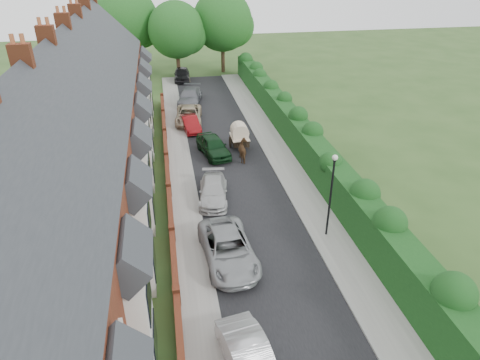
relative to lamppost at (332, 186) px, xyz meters
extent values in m
plane|color=#2D4C1E|center=(-3.40, -4.00, -3.30)|extent=(140.00, 140.00, 0.00)
cube|color=black|center=(-3.90, 7.00, -3.29)|extent=(6.00, 58.00, 0.02)
cube|color=gray|center=(0.20, 7.00, -3.24)|extent=(2.20, 58.00, 0.12)
cube|color=gray|center=(-7.75, 7.00, -3.24)|extent=(1.70, 58.00, 0.12)
cube|color=gray|center=(-0.85, 7.00, -3.23)|extent=(0.18, 58.00, 0.13)
cube|color=gray|center=(-6.95, 7.00, -3.23)|extent=(0.18, 58.00, 0.13)
cube|color=#103412|center=(2.00, 7.00, -2.05)|extent=(1.50, 58.00, 2.50)
cube|color=brown|center=(-14.40, 6.00, -0.05)|extent=(8.00, 40.00, 6.50)
cube|color=#2A2D33|center=(-14.40, 6.00, 3.20)|extent=(8.00, 40.20, 8.00)
cube|color=silver|center=(-10.35, -10.10, 1.10)|extent=(0.12, 1.20, 1.60)
cube|color=silver|center=(-10.05, -7.10, -0.70)|extent=(0.70, 2.40, 5.20)
cube|color=black|center=(-9.68, -7.10, -1.90)|extent=(0.06, 1.80, 1.60)
cube|color=black|center=(-9.68, -7.10, 0.50)|extent=(0.06, 1.80, 1.60)
cube|color=#2A2D33|center=(-10.20, -7.10, 2.30)|extent=(1.70, 2.60, 1.70)
cube|color=#3F2D2D|center=(-10.36, -5.00, -2.25)|extent=(0.08, 0.90, 2.10)
cube|color=silver|center=(-10.35, -5.10, 1.10)|extent=(0.12, 1.20, 1.60)
cube|color=silver|center=(-10.05, -2.10, -0.70)|extent=(0.70, 2.40, 5.20)
cube|color=black|center=(-9.68, -2.10, -1.90)|extent=(0.06, 1.80, 1.60)
cube|color=black|center=(-9.68, -2.10, 0.50)|extent=(0.06, 1.80, 1.60)
cube|color=#2A2D33|center=(-10.20, -2.10, 2.30)|extent=(1.70, 2.60, 1.70)
cube|color=#3F2D2D|center=(-10.36, 0.00, -2.25)|extent=(0.08, 0.90, 2.10)
cube|color=silver|center=(-10.35, -0.10, 1.10)|extent=(0.12, 1.20, 1.60)
cube|color=silver|center=(-10.05, 2.90, -0.70)|extent=(0.70, 2.40, 5.20)
cube|color=black|center=(-9.68, 2.90, -1.90)|extent=(0.06, 1.80, 1.60)
cube|color=black|center=(-9.68, 2.90, 0.50)|extent=(0.06, 1.80, 1.60)
cube|color=#2A2D33|center=(-10.20, 2.90, 2.30)|extent=(1.70, 2.60, 1.70)
cube|color=#3F2D2D|center=(-10.36, 5.00, -2.25)|extent=(0.08, 0.90, 2.10)
cube|color=silver|center=(-10.35, 4.90, 1.10)|extent=(0.12, 1.20, 1.60)
cube|color=silver|center=(-10.05, 7.90, -0.70)|extent=(0.70, 2.40, 5.20)
cube|color=black|center=(-9.68, 7.90, -1.90)|extent=(0.06, 1.80, 1.60)
cube|color=black|center=(-9.68, 7.90, 0.50)|extent=(0.06, 1.80, 1.60)
cube|color=#2A2D33|center=(-10.20, 7.90, 2.30)|extent=(1.70, 2.60, 1.70)
cube|color=#3F2D2D|center=(-10.36, 10.00, -2.25)|extent=(0.08, 0.90, 2.10)
cube|color=silver|center=(-10.35, 9.90, 1.10)|extent=(0.12, 1.20, 1.60)
cube|color=silver|center=(-10.05, 12.90, -0.70)|extent=(0.70, 2.40, 5.20)
cube|color=black|center=(-9.68, 12.90, -1.90)|extent=(0.06, 1.80, 1.60)
cube|color=black|center=(-9.68, 12.90, 0.50)|extent=(0.06, 1.80, 1.60)
cube|color=#2A2D33|center=(-10.20, 12.90, 2.30)|extent=(1.70, 2.60, 1.70)
cube|color=#3F2D2D|center=(-10.36, 15.00, -2.25)|extent=(0.08, 0.90, 2.10)
cube|color=silver|center=(-10.35, 14.90, 1.10)|extent=(0.12, 1.20, 1.60)
cube|color=silver|center=(-10.05, 17.90, -0.70)|extent=(0.70, 2.40, 5.20)
cube|color=black|center=(-9.68, 17.90, -1.90)|extent=(0.06, 1.80, 1.60)
cube|color=black|center=(-9.68, 17.90, 0.50)|extent=(0.06, 1.80, 1.60)
cube|color=#2A2D33|center=(-10.20, 17.90, 2.30)|extent=(1.70, 2.60, 1.70)
cube|color=#3F2D2D|center=(-10.36, 20.00, -2.25)|extent=(0.08, 0.90, 2.10)
cube|color=silver|center=(-10.35, 19.90, 1.10)|extent=(0.12, 1.20, 1.60)
cube|color=silver|center=(-10.05, 22.90, -0.70)|extent=(0.70, 2.40, 5.20)
cube|color=black|center=(-9.68, 22.90, -1.90)|extent=(0.06, 1.80, 1.60)
cube|color=black|center=(-9.68, 22.90, 0.50)|extent=(0.06, 1.80, 1.60)
cube|color=#2A2D33|center=(-10.20, 22.90, 2.30)|extent=(1.70, 2.60, 1.70)
cube|color=#3F2D2D|center=(-10.36, 25.00, -2.25)|extent=(0.08, 0.90, 2.10)
cube|color=silver|center=(-10.35, 24.90, 1.10)|extent=(0.12, 1.20, 1.60)
cube|color=brown|center=(-14.40, 1.00, 7.00)|extent=(0.90, 0.50, 1.60)
cylinder|color=#99502D|center=(-14.60, 1.00, 7.95)|extent=(0.20, 0.20, 0.50)
cylinder|color=#99502D|center=(-14.20, 1.00, 7.95)|extent=(0.20, 0.20, 0.50)
cube|color=brown|center=(-14.40, 6.00, 7.00)|extent=(0.90, 0.50, 1.60)
cylinder|color=#99502D|center=(-14.60, 6.00, 7.95)|extent=(0.20, 0.20, 0.50)
cylinder|color=#99502D|center=(-14.20, 6.00, 7.95)|extent=(0.20, 0.20, 0.50)
cube|color=brown|center=(-14.40, 11.00, 7.00)|extent=(0.90, 0.50, 1.60)
cylinder|color=#99502D|center=(-14.60, 11.00, 7.95)|extent=(0.20, 0.20, 0.50)
cylinder|color=#99502D|center=(-14.20, 11.00, 7.95)|extent=(0.20, 0.20, 0.50)
cube|color=brown|center=(-14.40, 16.00, 7.00)|extent=(0.90, 0.50, 1.60)
cylinder|color=#99502D|center=(-14.60, 16.00, 7.95)|extent=(0.20, 0.20, 0.50)
cylinder|color=#99502D|center=(-14.20, 16.00, 7.95)|extent=(0.20, 0.20, 0.50)
cube|color=brown|center=(-14.40, 21.00, 7.00)|extent=(0.90, 0.50, 1.60)
cube|color=brown|center=(-14.40, 26.00, 7.00)|extent=(0.90, 0.50, 1.60)
cube|color=brown|center=(-8.75, -6.50, -2.85)|extent=(0.30, 4.70, 0.90)
cube|color=brown|center=(-8.75, -1.50, -2.85)|extent=(0.30, 4.70, 0.90)
cube|color=brown|center=(-8.75, 3.50, -2.85)|extent=(0.30, 4.70, 0.90)
cube|color=brown|center=(-8.75, 8.50, -2.85)|extent=(0.30, 4.70, 0.90)
cube|color=brown|center=(-8.75, 13.50, -2.85)|extent=(0.30, 4.70, 0.90)
cube|color=brown|center=(-8.75, 18.50, -2.85)|extent=(0.30, 4.70, 0.90)
cube|color=brown|center=(-8.75, 23.50, -2.85)|extent=(0.30, 4.70, 0.90)
cube|color=brown|center=(-8.75, -4.00, -2.75)|extent=(0.35, 0.35, 1.10)
cube|color=brown|center=(-8.75, 1.00, -2.75)|extent=(0.35, 0.35, 1.10)
cube|color=brown|center=(-8.75, 6.00, -2.75)|extent=(0.35, 0.35, 1.10)
cube|color=brown|center=(-8.75, 11.00, -2.75)|extent=(0.35, 0.35, 1.10)
cube|color=brown|center=(-8.75, 16.00, -2.75)|extent=(0.35, 0.35, 1.10)
cube|color=brown|center=(-8.75, 21.00, -2.75)|extent=(0.35, 0.35, 1.10)
cube|color=brown|center=(-8.75, 26.00, -2.75)|extent=(0.35, 0.35, 1.10)
cylinder|color=black|center=(0.00, 0.00, -0.90)|extent=(0.12, 0.12, 4.80)
cylinder|color=black|center=(0.00, 0.00, 1.55)|extent=(0.20, 0.20, 0.10)
sphere|color=silver|center=(0.00, 0.00, 1.70)|extent=(0.32, 0.32, 0.32)
cylinder|color=#332316|center=(-6.40, 36.00, -0.92)|extent=(0.50, 0.50, 4.75)
sphere|color=#194C19|center=(-6.40, 36.00, 2.59)|extent=(6.80, 6.80, 6.80)
sphere|color=#194C19|center=(-5.04, 36.30, 1.93)|extent=(4.76, 4.76, 4.76)
cylinder|color=#332316|center=(-0.40, 38.00, -0.67)|extent=(0.50, 0.50, 5.25)
sphere|color=#194C19|center=(-0.40, 38.00, 3.21)|extent=(7.60, 7.60, 7.60)
sphere|color=#194C19|center=(1.12, 38.30, 2.48)|extent=(5.32, 5.32, 5.32)
cylinder|color=#332316|center=(-12.40, 39.00, -0.55)|extent=(0.50, 0.50, 5.50)
sphere|color=#194C19|center=(-12.40, 39.00, 3.52)|extent=(8.00, 8.00, 8.00)
sphere|color=#194C19|center=(-10.80, 39.30, 2.75)|extent=(5.60, 5.60, 5.60)
imported|color=#979A9D|center=(-5.91, -1.18, -2.53)|extent=(2.90, 5.66, 1.53)
imported|color=#B8B8B8|center=(-5.90, 5.20, -2.65)|extent=(2.42, 4.68, 1.30)
imported|color=black|center=(-5.01, 12.14, -2.52)|extent=(2.75, 4.82, 1.55)
imported|color=maroon|center=(-6.40, 17.77, -2.66)|extent=(1.85, 4.04, 1.28)
imported|color=tan|center=(-6.38, 19.80, -2.58)|extent=(2.94, 5.40, 1.44)
imported|color=slate|center=(-5.83, 25.40, -2.52)|extent=(3.22, 5.71, 1.56)
imported|color=black|center=(-6.11, 34.60, -2.50)|extent=(2.17, 4.77, 1.59)
imported|color=#4F341D|center=(-2.77, 10.70, -2.50)|extent=(0.91, 1.91, 1.59)
cube|color=black|center=(-2.77, 12.72, -2.40)|extent=(1.26, 2.10, 0.52)
cylinder|color=beige|center=(-2.77, 12.72, -1.67)|extent=(1.36, 1.31, 1.36)
cube|color=beige|center=(-2.77, 12.72, -2.14)|extent=(1.39, 2.15, 0.04)
cylinder|color=black|center=(-3.45, 13.35, -2.82)|extent=(0.08, 0.94, 0.94)
cylinder|color=black|center=(-2.09, 13.35, -2.82)|extent=(0.08, 0.94, 0.94)
cylinder|color=black|center=(-3.14, 11.57, -2.35)|extent=(0.06, 1.89, 0.06)
cylinder|color=black|center=(-2.40, 11.57, -2.35)|extent=(0.06, 1.89, 0.06)
imported|color=tan|center=(-6.08, 34.84, -2.62)|extent=(1.87, 4.09, 1.36)
camera|label=1|loc=(-8.53, -18.97, 11.34)|focal=32.00mm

